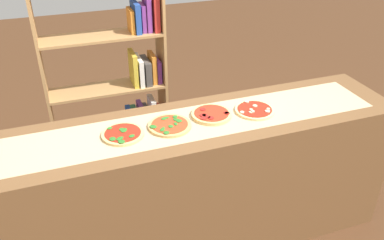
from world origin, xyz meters
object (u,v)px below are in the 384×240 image
at_px(pizza_spinach_0, 123,134).
at_px(pizza_mushroom_3, 254,110).
at_px(pizza_pepperoni_2, 211,114).
at_px(pizza_spinach_1, 170,126).
at_px(bookshelf, 125,95).

xyz_separation_m(pizza_spinach_0, pizza_mushroom_3, (0.81, 0.01, -0.00)).
bearing_deg(pizza_spinach_0, pizza_pepperoni_2, 4.06).
bearing_deg(pizza_pepperoni_2, pizza_spinach_0, -175.94).
bearing_deg(pizza_mushroom_3, pizza_spinach_1, -179.35).
distance_m(pizza_pepperoni_2, bookshelf, 0.94).
height_order(pizza_spinach_0, pizza_pepperoni_2, pizza_pepperoni_2).
height_order(pizza_spinach_1, pizza_mushroom_3, same).
xyz_separation_m(pizza_pepperoni_2, pizza_mushroom_3, (0.27, -0.03, -0.00)).
bearing_deg(pizza_mushroom_3, pizza_pepperoni_2, 173.68).
relative_size(pizza_spinach_0, bookshelf, 0.14).
distance_m(pizza_spinach_1, pizza_mushroom_3, 0.54).
height_order(pizza_spinach_0, pizza_spinach_1, same).
xyz_separation_m(pizza_spinach_1, pizza_mushroom_3, (0.54, 0.01, -0.00)).
bearing_deg(pizza_spinach_1, bookshelf, 96.46).
xyz_separation_m(pizza_spinach_1, pizza_pepperoni_2, (0.27, 0.04, 0.00)).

